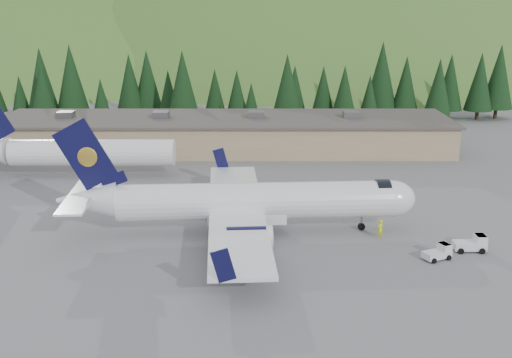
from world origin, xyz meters
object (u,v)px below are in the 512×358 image
object	(u,v)px
baggage_tug_a	(439,252)
terminal_building	(224,133)
baggage_tug_b	(472,244)
second_airliner	(71,152)
ramp_worker	(380,229)
airliner	(246,203)

from	to	relation	value
baggage_tug_a	terminal_building	bearing A→B (deg)	90.02
baggage_tug_b	terminal_building	distance (m)	50.10
second_airliner	ramp_worker	xyz separation A→B (m)	(37.35, -23.62, -2.37)
baggage_tug_a	baggage_tug_b	size ratio (longest dim) A/B	0.97
baggage_tug_a	ramp_worker	size ratio (longest dim) A/B	1.53
baggage_tug_b	terminal_building	size ratio (longest dim) A/B	0.04
terminal_building	ramp_worker	world-z (taller)	terminal_building
terminal_building	ramp_worker	xyz separation A→B (m)	(17.44, -39.62, -1.67)
airliner	terminal_building	bearing A→B (deg)	92.53
airliner	second_airliner	world-z (taller)	airliner
airliner	second_airliner	xyz separation A→B (m)	(-23.86, 22.06, 0.10)
baggage_tug_a	ramp_worker	world-z (taller)	ramp_worker
ramp_worker	second_airliner	bearing A→B (deg)	-68.53
baggage_tug_b	terminal_building	world-z (taller)	terminal_building
baggage_tug_b	ramp_worker	distance (m)	8.82
airliner	second_airliner	distance (m)	32.50
second_airliner	baggage_tug_a	bearing A→B (deg)	-34.77
airliner	ramp_worker	distance (m)	13.77
baggage_tug_a	baggage_tug_b	xyz separation A→B (m)	(3.71, 1.93, 0.09)
ramp_worker	terminal_building	bearing A→B (deg)	-102.47
airliner	baggage_tug_b	bearing A→B (deg)	-16.40
baggage_tug_a	second_airliner	bearing A→B (deg)	119.35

